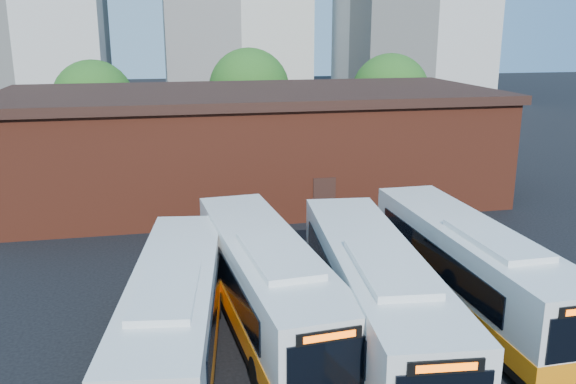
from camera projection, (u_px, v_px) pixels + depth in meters
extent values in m
plane|color=black|center=(348.00, 369.00, 18.31)|extent=(220.00, 220.00, 0.00)
cube|color=white|center=(175.00, 315.00, 18.14)|extent=(3.86, 11.38, 2.65)
cube|color=orange|center=(176.00, 338.00, 18.34)|extent=(3.92, 11.43, 0.65)
cube|color=black|center=(177.00, 352.00, 18.46)|extent=(3.91, 11.42, 0.23)
cube|color=black|center=(135.00, 303.00, 18.35)|extent=(1.23, 8.63, 0.98)
cube|color=black|center=(216.00, 300.00, 18.51)|extent=(1.23, 8.63, 0.98)
cube|color=white|center=(166.00, 290.00, 16.42)|extent=(2.13, 4.09, 0.20)
cylinder|color=black|center=(155.00, 308.00, 21.25)|extent=(0.42, 0.96, 0.93)
cylinder|color=black|center=(217.00, 306.00, 21.39)|extent=(0.42, 0.96, 0.93)
cube|color=white|center=(266.00, 282.00, 20.25)|extent=(3.53, 11.96, 2.80)
cube|color=orange|center=(266.00, 304.00, 20.46)|extent=(3.58, 12.01, 0.69)
cube|color=black|center=(266.00, 317.00, 20.59)|extent=(3.57, 12.00, 0.25)
cube|color=black|center=(329.00, 366.00, 14.70)|extent=(2.13, 0.25, 1.33)
cube|color=black|center=(329.00, 336.00, 14.48)|extent=(1.67, 0.21, 0.31)
cube|color=#FF5905|center=(330.00, 337.00, 14.45)|extent=(1.32, 0.14, 0.18)
cube|color=black|center=(226.00, 274.00, 20.18)|extent=(0.86, 9.16, 1.03)
cube|color=black|center=(299.00, 266.00, 20.89)|extent=(0.86, 9.16, 1.03)
cube|color=white|center=(278.00, 255.00, 18.49)|extent=(2.06, 4.26, 0.22)
cylinder|color=black|center=(258.00, 373.00, 17.17)|extent=(0.40, 1.01, 0.98)
cylinder|color=black|center=(333.00, 361.00, 17.81)|extent=(0.40, 1.01, 0.98)
cylinder|color=black|center=(217.00, 284.00, 23.16)|extent=(0.40, 1.01, 0.98)
cylinder|color=black|center=(274.00, 277.00, 23.79)|extent=(0.40, 1.01, 0.98)
cube|color=white|center=(374.00, 295.00, 19.16)|extent=(3.71, 12.33, 2.88)
cube|color=orange|center=(373.00, 319.00, 19.38)|extent=(3.76, 12.39, 0.71)
cube|color=black|center=(372.00, 333.00, 19.51)|extent=(3.75, 12.38, 0.25)
cube|color=black|center=(446.00, 367.00, 13.01)|extent=(1.72, 0.22, 0.32)
cube|color=#FF5905|center=(447.00, 368.00, 12.97)|extent=(1.36, 0.15, 0.18)
cube|color=black|center=(331.00, 283.00, 19.34)|extent=(0.94, 9.43, 1.06)
cube|color=black|center=(411.00, 279.00, 19.62)|extent=(0.94, 9.43, 1.06)
cube|color=white|center=(389.00, 267.00, 17.30)|extent=(2.14, 4.40, 0.22)
cylinder|color=black|center=(320.00, 291.00, 22.48)|extent=(0.42, 1.04, 1.01)
cylinder|color=black|center=(382.00, 288.00, 22.73)|extent=(0.42, 1.04, 1.01)
cube|color=white|center=(470.00, 265.00, 21.67)|extent=(2.72, 11.77, 2.78)
cube|color=orange|center=(468.00, 286.00, 21.89)|extent=(2.77, 11.82, 0.68)
cube|color=black|center=(467.00, 299.00, 22.01)|extent=(2.76, 11.81, 0.24)
cube|color=black|center=(433.00, 257.00, 21.70)|extent=(0.23, 9.14, 1.03)
cube|color=black|center=(497.00, 252.00, 22.24)|extent=(0.23, 9.14, 1.03)
cube|color=white|center=(496.00, 239.00, 19.91)|extent=(1.77, 4.13, 0.21)
cylinder|color=black|center=(488.00, 346.00, 18.63)|extent=(0.33, 0.98, 0.98)
cylinder|color=black|center=(553.00, 338.00, 19.12)|extent=(0.33, 0.98, 0.98)
cylinder|color=black|center=(404.00, 268.00, 24.70)|extent=(0.33, 0.98, 0.98)
cylinder|color=black|center=(454.00, 263.00, 25.18)|extent=(0.33, 0.98, 0.98)
cube|color=maroon|center=(250.00, 147.00, 36.43)|extent=(28.00, 12.00, 6.00)
cube|color=black|center=(249.00, 94.00, 35.60)|extent=(28.60, 12.60, 0.50)
cube|color=black|center=(324.00, 200.00, 31.79)|extent=(1.20, 0.08, 2.40)
cylinder|color=#382314|center=(97.00, 144.00, 46.23)|extent=(0.36, 0.36, 2.70)
sphere|color=#1B5117|center=(94.00, 100.00, 45.37)|extent=(6.00, 6.00, 6.00)
cylinder|color=#382314|center=(250.00, 133.00, 50.45)|extent=(0.36, 0.36, 2.95)
sphere|color=#1B5117|center=(249.00, 89.00, 49.50)|extent=(6.56, 6.56, 6.56)
cylinder|color=#382314|center=(388.00, 135.00, 49.79)|extent=(0.36, 0.36, 2.81)
sphere|color=#1B5117|center=(390.00, 93.00, 48.89)|extent=(6.24, 6.24, 6.24)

